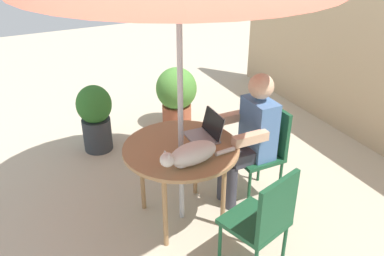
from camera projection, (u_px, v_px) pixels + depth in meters
name	position (u px, v px, depth m)	size (l,w,h in m)	color
ground_plane	(182.00, 216.00, 3.71)	(14.00, 14.00, 0.00)	#BCAD93
patio_table	(181.00, 154.00, 3.40)	(0.96, 0.96, 0.73)	#9E754C
chair_occupied	(265.00, 145.00, 3.79)	(0.40, 0.40, 0.89)	#194C2D
chair_empty	(264.00, 218.00, 2.90)	(0.50, 0.50, 0.89)	#194C2D
person_seated	(251.00, 132.00, 3.65)	(0.48, 0.48, 1.23)	#4C72A5
laptop	(207.00, 130.00, 3.49)	(0.31, 0.26, 0.21)	gray
cat	(191.00, 154.00, 3.11)	(0.24, 0.65, 0.17)	silver
potted_plant_near_fence	(95.00, 116.00, 4.56)	(0.39, 0.39, 0.77)	#33383D
potted_plant_by_chair	(176.00, 95.00, 5.08)	(0.50, 0.50, 0.76)	#9E5138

